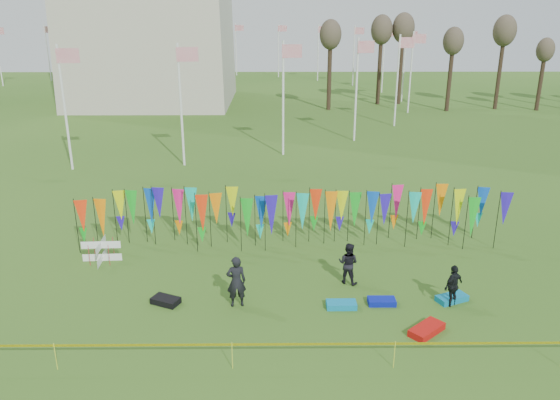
{
  "coord_description": "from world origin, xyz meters",
  "views": [
    {
      "loc": [
        -0.59,
        -14.87,
        9.97
      ],
      "look_at": [
        -0.39,
        6.0,
        2.69
      ],
      "focal_mm": 35.0,
      "sensor_mm": 36.0,
      "label": 1
    }
  ],
  "objects_px": {
    "person_left": "(236,282)",
    "kite_bag_blue": "(382,301)",
    "box_kite": "(102,251)",
    "kite_bag_teal": "(452,298)",
    "kite_bag_red": "(427,330)",
    "person_right": "(453,285)",
    "kite_bag_black": "(166,301)",
    "kite_bag_turquoise": "(341,305)",
    "person_mid": "(348,263)"
  },
  "relations": [
    {
      "from": "box_kite",
      "to": "kite_bag_teal",
      "type": "distance_m",
      "value": 14.08
    },
    {
      "from": "person_right",
      "to": "kite_bag_blue",
      "type": "distance_m",
      "value": 2.57
    },
    {
      "from": "person_left",
      "to": "person_right",
      "type": "relative_size",
      "value": 1.23
    },
    {
      "from": "person_right",
      "to": "person_mid",
      "type": "bearing_deg",
      "value": -62.42
    },
    {
      "from": "person_left",
      "to": "kite_bag_teal",
      "type": "bearing_deg",
      "value": 172.21
    },
    {
      "from": "person_left",
      "to": "kite_bag_blue",
      "type": "bearing_deg",
      "value": 170.95
    },
    {
      "from": "person_right",
      "to": "box_kite",
      "type": "bearing_deg",
      "value": -51.51
    },
    {
      "from": "person_left",
      "to": "kite_bag_blue",
      "type": "distance_m",
      "value": 5.26
    },
    {
      "from": "person_mid",
      "to": "kite_bag_blue",
      "type": "distance_m",
      "value": 2.06
    },
    {
      "from": "kite_bag_red",
      "to": "person_right",
      "type": "bearing_deg",
      "value": 52.66
    },
    {
      "from": "box_kite",
      "to": "kite_bag_teal",
      "type": "xyz_separation_m",
      "value": [
        13.65,
        -3.44,
        -0.35
      ]
    },
    {
      "from": "kite_bag_red",
      "to": "kite_bag_black",
      "type": "height_order",
      "value": "kite_bag_red"
    },
    {
      "from": "person_mid",
      "to": "kite_bag_blue",
      "type": "relative_size",
      "value": 1.69
    },
    {
      "from": "box_kite",
      "to": "kite_bag_teal",
      "type": "bearing_deg",
      "value": -14.15
    },
    {
      "from": "person_right",
      "to": "kite_bag_turquoise",
      "type": "height_order",
      "value": "person_right"
    },
    {
      "from": "person_left",
      "to": "kite_bag_black",
      "type": "height_order",
      "value": "person_left"
    },
    {
      "from": "person_left",
      "to": "kite_bag_turquoise",
      "type": "bearing_deg",
      "value": 167.76
    },
    {
      "from": "kite_bag_turquoise",
      "to": "kite_bag_teal",
      "type": "distance_m",
      "value": 4.08
    },
    {
      "from": "person_left",
      "to": "kite_bag_blue",
      "type": "relative_size",
      "value": 1.95
    },
    {
      "from": "box_kite",
      "to": "kite_bag_blue",
      "type": "relative_size",
      "value": 0.94
    },
    {
      "from": "kite_bag_red",
      "to": "kite_bag_black",
      "type": "distance_m",
      "value": 9.09
    },
    {
      "from": "person_right",
      "to": "kite_bag_teal",
      "type": "relative_size",
      "value": 1.37
    },
    {
      "from": "kite_bag_red",
      "to": "person_mid",
      "type": "bearing_deg",
      "value": 121.5
    },
    {
      "from": "person_left",
      "to": "person_mid",
      "type": "relative_size",
      "value": 1.16
    },
    {
      "from": "person_left",
      "to": "kite_bag_red",
      "type": "height_order",
      "value": "person_left"
    },
    {
      "from": "box_kite",
      "to": "kite_bag_red",
      "type": "relative_size",
      "value": 0.7
    },
    {
      "from": "kite_bag_teal",
      "to": "person_left",
      "type": "bearing_deg",
      "value": -178.19
    },
    {
      "from": "person_left",
      "to": "person_right",
      "type": "bearing_deg",
      "value": 170.12
    },
    {
      "from": "box_kite",
      "to": "kite_bag_blue",
      "type": "bearing_deg",
      "value": -18.19
    },
    {
      "from": "person_mid",
      "to": "person_left",
      "type": "bearing_deg",
      "value": 48.7
    },
    {
      "from": "kite_bag_turquoise",
      "to": "box_kite",
      "type": "bearing_deg",
      "value": 158.1
    },
    {
      "from": "kite_bag_blue",
      "to": "box_kite",
      "type": "bearing_deg",
      "value": 161.81
    },
    {
      "from": "kite_bag_red",
      "to": "kite_bag_blue",
      "type": "bearing_deg",
      "value": 121.08
    },
    {
      "from": "person_right",
      "to": "kite_bag_red",
      "type": "bearing_deg",
      "value": 16.52
    },
    {
      "from": "kite_bag_red",
      "to": "kite_bag_teal",
      "type": "xyz_separation_m",
      "value": [
        1.46,
        2.06,
        -0.01
      ]
    },
    {
      "from": "box_kite",
      "to": "person_right",
      "type": "bearing_deg",
      "value": -15.37
    },
    {
      "from": "kite_bag_black",
      "to": "person_right",
      "type": "bearing_deg",
      "value": -1.14
    },
    {
      "from": "box_kite",
      "to": "kite_bag_teal",
      "type": "relative_size",
      "value": 0.81
    },
    {
      "from": "person_mid",
      "to": "kite_bag_red",
      "type": "height_order",
      "value": "person_mid"
    },
    {
      "from": "person_left",
      "to": "box_kite",
      "type": "bearing_deg",
      "value": -41.67
    },
    {
      "from": "kite_bag_black",
      "to": "kite_bag_teal",
      "type": "xyz_separation_m",
      "value": [
        10.33,
        0.08,
        -0.01
      ]
    },
    {
      "from": "person_left",
      "to": "kite_bag_red",
      "type": "xyz_separation_m",
      "value": [
        6.31,
        -1.81,
        -0.83
      ]
    },
    {
      "from": "kite_bag_blue",
      "to": "kite_bag_red",
      "type": "xyz_separation_m",
      "value": [
        1.12,
        -1.86,
        0.02
      ]
    },
    {
      "from": "kite_bag_red",
      "to": "kite_bag_black",
      "type": "relative_size",
      "value": 1.33
    },
    {
      "from": "box_kite",
      "to": "person_left",
      "type": "distance_m",
      "value": 6.96
    },
    {
      "from": "person_right",
      "to": "kite_bag_red",
      "type": "distance_m",
      "value": 2.33
    },
    {
      "from": "person_mid",
      "to": "kite_bag_blue",
      "type": "xyz_separation_m",
      "value": [
        1.02,
        -1.64,
        -0.72
      ]
    },
    {
      "from": "kite_bag_blue",
      "to": "kite_bag_black",
      "type": "relative_size",
      "value": 1.0
    },
    {
      "from": "kite_bag_turquoise",
      "to": "kite_bag_black",
      "type": "height_order",
      "value": "kite_bag_black"
    },
    {
      "from": "kite_bag_teal",
      "to": "box_kite",
      "type": "bearing_deg",
      "value": 165.85
    }
  ]
}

